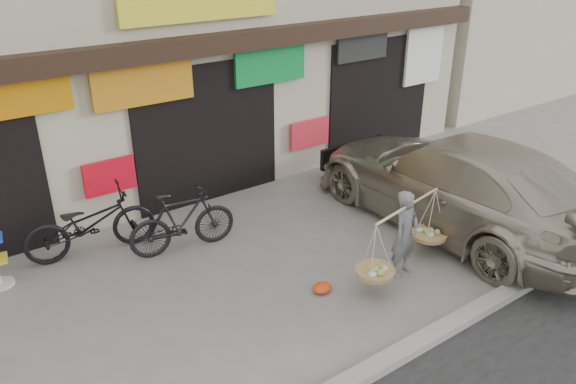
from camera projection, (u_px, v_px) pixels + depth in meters
ground at (321, 277)px, 8.72m from camera, size 70.00×70.00×0.00m
kerb at (418, 344)px, 7.22m from camera, size 70.00×0.25×0.12m
shophouse_block at (137, 4)px, 11.98m from camera, size 14.00×6.32×7.00m
street_vendor at (405, 238)px, 8.54m from camera, size 2.03×0.84×1.41m
bike_0 at (90, 224)px, 9.14m from camera, size 2.17×0.98×1.10m
bike_1 at (182, 221)px, 9.24m from camera, size 1.85×0.76×1.08m
suv at (455, 182)px, 9.96m from camera, size 2.35×5.73×1.66m
red_bag at (322, 288)px, 8.33m from camera, size 0.31×0.25×0.14m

